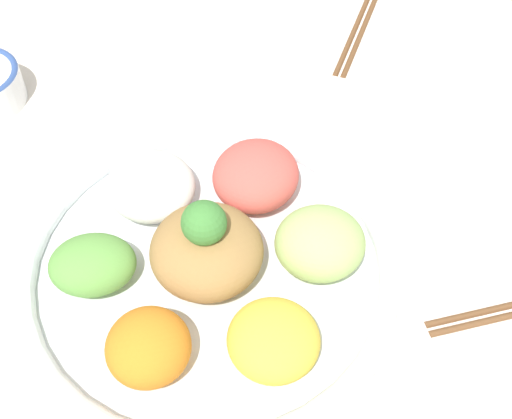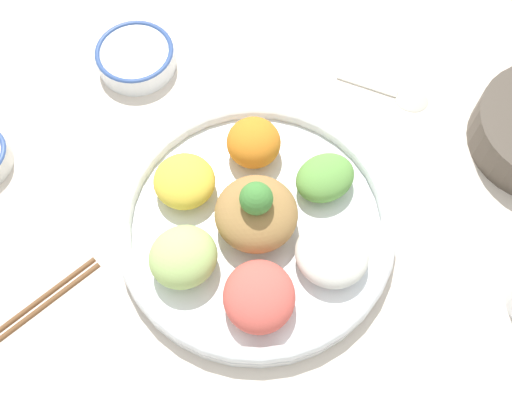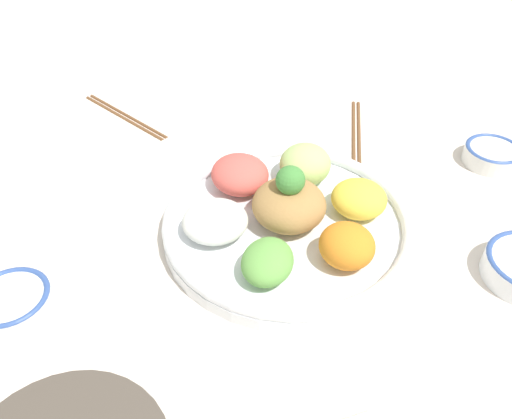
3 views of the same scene
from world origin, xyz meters
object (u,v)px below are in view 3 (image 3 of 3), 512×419
(sauce_bowl_red, at_px, (492,154))
(chopsticks_pair_far, at_px, (124,115))
(chopsticks_pair_near, at_px, (356,129))
(rice_bowl_blue, at_px, (14,306))
(salad_platter, at_px, (288,216))

(sauce_bowl_red, xyz_separation_m, chopsticks_pair_far, (0.67, -0.13, -0.01))
(sauce_bowl_red, bearing_deg, chopsticks_pair_far, -10.58)
(chopsticks_pair_near, distance_m, chopsticks_pair_far, 0.45)
(sauce_bowl_red, distance_m, rice_bowl_blue, 0.77)
(rice_bowl_blue, bearing_deg, sauce_bowl_red, -152.02)
(salad_platter, height_order, chopsticks_pair_near, salad_platter)
(chopsticks_pair_near, bearing_deg, chopsticks_pair_far, -88.37)
(rice_bowl_blue, distance_m, chopsticks_pair_near, 0.65)
(salad_platter, bearing_deg, chopsticks_pair_far, -44.35)
(salad_platter, bearing_deg, rice_bowl_blue, 28.01)
(salad_platter, distance_m, chopsticks_pair_near, 0.31)
(chopsticks_pair_near, height_order, chopsticks_pair_far, same)
(salad_platter, xyz_separation_m, chopsticks_pair_near, (-0.13, -0.28, -0.02))
(salad_platter, relative_size, chopsticks_pair_near, 1.66)
(rice_bowl_blue, bearing_deg, chopsticks_pair_far, -91.27)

